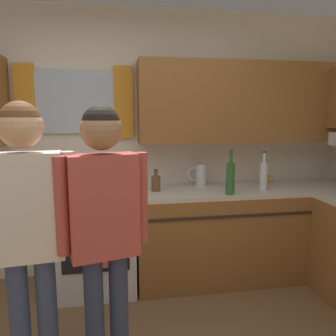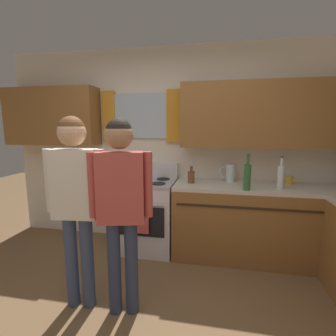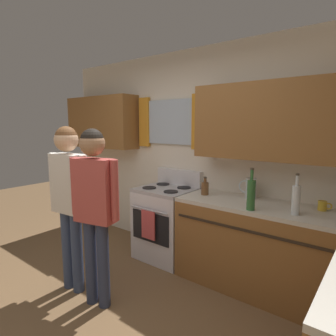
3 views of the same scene
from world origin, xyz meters
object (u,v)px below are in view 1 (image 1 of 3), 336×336
Objects in this scene: adult_left at (27,218)px; adult_in_plaid at (104,217)px; bottle_wine_green at (230,178)px; bottle_tall_clear at (263,175)px; bottle_squat_brown at (156,183)px; water_pitcher at (200,175)px; stove_oven at (97,239)px; mug_mustard_yellow at (266,179)px.

adult_in_plaid is at bearing -0.86° from adult_left.
adult_left reaches higher than bottle_wine_green.
bottle_tall_clear is at bearing 16.35° from bottle_wine_green.
bottle_squat_brown is 0.49m from water_pitcher.
stove_oven is at bearing 175.03° from bottle_tall_clear.
mug_mustard_yellow is (0.53, 0.39, -0.11)m from bottle_wine_green.
bottle_wine_green is 1.79× the size of water_pitcher.
stove_oven is 1.65m from bottle_tall_clear.
adult_left is at bearing -147.84° from bottle_wine_green.
water_pitcher is (0.46, 0.16, 0.03)m from bottle_squat_brown.
bottle_squat_brown is 0.93× the size of water_pitcher.
adult_in_plaid is (-1.08, -0.94, -0.01)m from bottle_wine_green.
bottle_tall_clear reaches higher than water_pitcher.
water_pitcher is at bearing 18.76° from bottle_squat_brown.
bottle_wine_green is (1.18, -0.24, 0.58)m from stove_oven.
stove_oven is 1.31m from adult_in_plaid.
adult_in_plaid is at bearing -85.11° from stove_oven.
bottle_squat_brown is at bearing 159.27° from bottle_wine_green.
adult_left is (-2.01, -1.32, 0.11)m from mug_mustard_yellow.
stove_oven is 5.00× the size of water_pitcher.
bottle_wine_green is 0.67m from mug_mustard_yellow.
mug_mustard_yellow is at bearing -0.54° from water_pitcher.
stove_oven is at bearing -171.25° from water_pitcher.
adult_left reaches higher than stove_oven.
bottle_wine_green is at bearing -20.73° from bottle_squat_brown.
bottle_tall_clear is at bearing -7.57° from bottle_squat_brown.
bottle_tall_clear is at bearing 29.37° from adult_left.
bottle_tall_clear is 0.60m from water_pitcher.
bottle_wine_green reaches higher than bottle_tall_clear.
mug_mustard_yellow is at bearing 39.49° from adult_in_plaid.
adult_left is at bearing -126.02° from bottle_squat_brown.
water_pitcher is at bearing 112.77° from bottle_wine_green.
bottle_wine_green is at bearing -11.54° from stove_oven.
water_pitcher is at bearing 45.28° from adult_left.
bottle_tall_clear is at bearing 35.93° from adult_in_plaid.
bottle_squat_brown reaches higher than mug_mustard_yellow.
bottle_wine_green is at bearing 41.02° from adult_in_plaid.
adult_in_plaid reaches higher than stove_oven.
stove_oven is 1.34m from bottle_wine_green.
water_pitcher is 1.87m from adult_left.
adult_in_plaid is (-0.45, -1.18, 0.06)m from bottle_squat_brown.
water_pitcher is 1.62m from adult_in_plaid.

